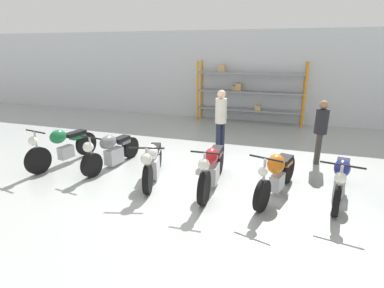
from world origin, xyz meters
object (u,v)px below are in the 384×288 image
object	(u,v)px
shelving_rack	(247,91)
motorcycle_white	(153,162)
motorcycle_grey	(111,151)
person_browsing	(321,127)
motorcycle_orange	(277,174)
motorcycle_blue	(341,178)
motorcycle_red	(212,168)
motorcycle_green	(63,146)
person_near_rack	(221,116)

from	to	relation	value
shelving_rack	motorcycle_white	world-z (taller)	shelving_rack
motorcycle_grey	person_browsing	world-z (taller)	person_browsing
shelving_rack	motorcycle_orange	world-z (taller)	shelving_rack
motorcycle_white	person_browsing	world-z (taller)	person_browsing
motorcycle_orange	person_browsing	distance (m)	2.48
motorcycle_grey	motorcycle_blue	world-z (taller)	motorcycle_blue
shelving_rack	motorcycle_grey	world-z (taller)	shelving_rack
motorcycle_red	motorcycle_green	bearing A→B (deg)	-94.91
shelving_rack	motorcycle_orange	xyz separation A→B (m)	(1.52, -6.28, -0.80)
motorcycle_grey	person_near_rack	bearing A→B (deg)	137.95
motorcycle_green	motorcycle_orange	world-z (taller)	motorcycle_green
motorcycle_red	motorcycle_white	bearing A→B (deg)	-91.76
motorcycle_white	motorcycle_blue	world-z (taller)	motorcycle_white
motorcycle_white	motorcycle_orange	distance (m)	2.72
motorcycle_grey	motorcycle_orange	xyz separation A→B (m)	(4.06, -0.31, 0.05)
motorcycle_green	motorcycle_grey	world-z (taller)	motorcycle_green
motorcycle_blue	shelving_rack	bearing A→B (deg)	-144.97
motorcycle_grey	motorcycle_red	distance (m)	2.76
shelving_rack	motorcycle_green	bearing A→B (deg)	-121.84
motorcycle_orange	motorcycle_green	bearing A→B (deg)	-74.61
motorcycle_red	motorcycle_blue	world-z (taller)	motorcycle_red
motorcycle_white	person_near_rack	xyz separation A→B (m)	(1.03, 2.35, 0.64)
motorcycle_white	person_near_rack	size ratio (longest dim) A/B	1.07
motorcycle_white	motorcycle_red	size ratio (longest dim) A/B	0.90
motorcycle_green	person_near_rack	world-z (taller)	person_near_rack
motorcycle_orange	person_near_rack	world-z (taller)	person_near_rack
motorcycle_green	person_browsing	bearing A→B (deg)	118.66
motorcycle_red	motorcycle_orange	distance (m)	1.33
shelving_rack	motorcycle_white	size ratio (longest dim) A/B	2.19
motorcycle_red	motorcycle_grey	bearing A→B (deg)	-100.45
shelving_rack	motorcycle_white	bearing A→B (deg)	-100.61
person_browsing	motorcycle_green	bearing A→B (deg)	30.72
shelving_rack	motorcycle_grey	xyz separation A→B (m)	(-2.53, -5.97, -0.85)
motorcycle_grey	motorcycle_white	distance (m)	1.40
motorcycle_grey	motorcycle_orange	distance (m)	4.07
motorcycle_blue	person_browsing	size ratio (longest dim) A/B	1.26
motorcycle_red	person_near_rack	distance (m)	2.45
motorcycle_red	person_near_rack	bearing A→B (deg)	-173.42
motorcycle_grey	person_browsing	distance (m)	5.38
motorcycle_blue	person_near_rack	world-z (taller)	person_near_rack
motorcycle_grey	motorcycle_green	bearing A→B (deg)	-72.55
motorcycle_grey	motorcycle_blue	xyz separation A→B (m)	(5.27, -0.05, 0.01)
shelving_rack	motorcycle_blue	distance (m)	6.67
shelving_rack	motorcycle_red	world-z (taller)	shelving_rack
shelving_rack	motorcycle_red	bearing A→B (deg)	-88.24
motorcycle_white	person_near_rack	distance (m)	2.65
person_browsing	motorcycle_orange	bearing A→B (deg)	79.34
motorcycle_orange	motorcycle_grey	bearing A→B (deg)	-77.88
motorcycle_orange	person_browsing	xyz separation A→B (m)	(0.94, 2.24, 0.50)
shelving_rack	motorcycle_orange	distance (m)	6.51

